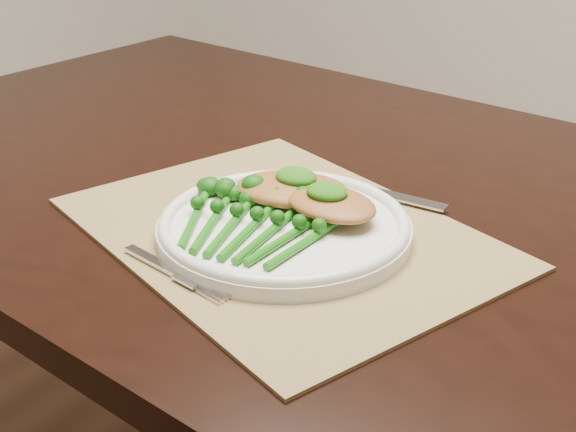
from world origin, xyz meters
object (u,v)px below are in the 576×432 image
Objects in this scene: dining_table at (326,410)px; chicken_fillet_left at (292,189)px; dinner_plate at (284,226)px; broccolini_bundle at (249,229)px; placemat at (281,232)px.

dining_table is 12.09× the size of chicken_fillet_left.
broccolini_bundle reaches higher than dinner_plate.
broccolini_bundle is (0.01, -0.10, -0.01)m from chicken_fillet_left.
placemat is 0.02m from dinner_plate.
chicken_fillet_left reaches higher than dining_table.
dining_table is at bearing 116.85° from placemat.
placemat is 3.55× the size of chicken_fillet_left.
dinner_plate reaches higher than dining_table.
dining_table is 0.45m from broccolini_bundle.
chicken_fillet_left is (0.01, -0.10, 0.41)m from dining_table.
dining_table is 5.78× the size of dinner_plate.
placemat is 0.06m from chicken_fillet_left.
placemat is at bearing -89.62° from chicken_fillet_left.
placemat is 0.06m from broccolini_bundle.
dining_table is 8.06× the size of broccolini_bundle.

